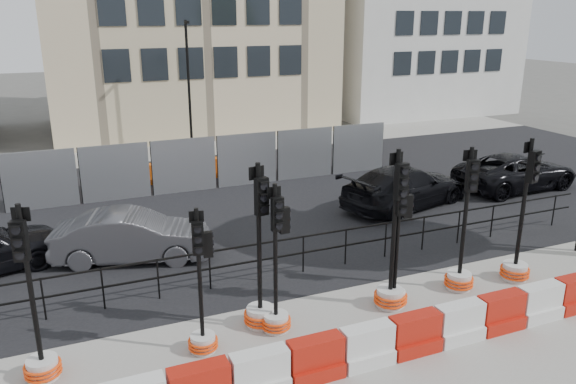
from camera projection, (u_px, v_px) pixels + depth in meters
name	position (u px, v px, depth m)	size (l,w,h in m)	color
ground	(324.00, 293.00, 13.10)	(120.00, 120.00, 0.00)	#51514C
sidewalk_near	(396.00, 363.00, 10.46)	(40.00, 6.00, 0.02)	gray
road	(234.00, 204.00, 19.25)	(40.00, 14.00, 0.03)	black
sidewalk_far	(177.00, 149.00, 27.15)	(40.00, 4.00, 0.02)	gray
kerb_railing	(303.00, 248.00, 13.95)	(18.00, 0.04, 1.00)	black
heras_fencing	(199.00, 167.00, 21.24)	(14.33, 1.72, 2.00)	#919499
lamp_post_far	(189.00, 84.00, 25.47)	(0.12, 0.56, 6.00)	black
barrier_row	(391.00, 341.00, 10.53)	(16.75, 0.50, 0.80)	red
traffic_signal_a	(39.00, 345.00, 9.83)	(0.65, 0.65, 3.30)	silver
traffic_signal_b	(202.00, 319.00, 10.64)	(0.58, 0.58, 2.93)	silver
traffic_signal_c	(260.00, 295.00, 11.52)	(0.69, 0.69, 3.52)	silver
traffic_signal_d	(276.00, 298.00, 11.33)	(0.62, 0.62, 3.16)	silver
traffic_signal_e	(392.00, 276.00, 12.28)	(0.71, 0.71, 3.61)	silver
traffic_signal_f	(396.00, 276.00, 12.34)	(0.61, 0.61, 3.08)	silver
traffic_signal_g	(461.00, 262.00, 13.09)	(0.68, 0.68, 3.46)	silver
traffic_signal_h	(518.00, 252.00, 13.56)	(0.70, 0.70, 3.54)	silver
car_b	(132.00, 236.00, 14.71)	(4.28, 2.50, 1.33)	#424246
car_c	(405.00, 187.00, 18.82)	(5.20, 3.19, 1.41)	black
car_d	(516.00, 171.00, 20.81)	(4.84, 2.37, 1.32)	black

